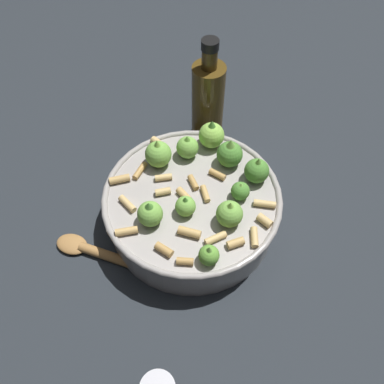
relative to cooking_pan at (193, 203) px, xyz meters
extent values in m
plane|color=#23282D|center=(0.00, 0.00, -0.04)|extent=(2.40, 2.40, 0.00)
cylinder|color=#9E9993|center=(0.00, 0.00, -0.01)|extent=(0.27, 0.27, 0.07)
torus|color=#9E9993|center=(0.00, 0.00, 0.02)|extent=(0.28, 0.28, 0.01)
sphere|color=#75B247|center=(0.05, -0.07, 0.04)|extent=(0.04, 0.04, 0.04)
cone|color=#609E38|center=(0.05, -0.07, 0.06)|extent=(0.02, 0.02, 0.01)
sphere|color=#75B247|center=(-0.07, 0.02, 0.04)|extent=(0.04, 0.04, 0.04)
cone|color=#8CC64C|center=(-0.07, 0.02, 0.06)|extent=(0.02, 0.02, 0.02)
sphere|color=#75B247|center=(-0.01, 0.03, 0.04)|extent=(0.03, 0.03, 0.03)
cone|color=#4C8933|center=(-0.01, 0.03, 0.06)|extent=(0.01, 0.01, 0.01)
sphere|color=#4C8933|center=(-0.02, -0.09, 0.05)|extent=(0.04, 0.04, 0.04)
cone|color=#75B247|center=(-0.02, -0.09, 0.07)|extent=(0.02, 0.02, 0.02)
sphere|color=#75B247|center=(0.08, -0.03, 0.05)|extent=(0.04, 0.04, 0.04)
cone|color=#8CC64C|center=(0.08, -0.03, 0.07)|extent=(0.02, 0.02, 0.02)
sphere|color=#4C8933|center=(-0.06, -0.03, 0.04)|extent=(0.03, 0.03, 0.03)
cone|color=#75B247|center=(-0.06, -0.03, 0.05)|extent=(0.02, 0.02, 0.01)
sphere|color=#75B247|center=(0.03, 0.07, 0.04)|extent=(0.04, 0.04, 0.04)
cone|color=#4C8933|center=(0.03, 0.07, 0.06)|extent=(0.02, 0.02, 0.02)
sphere|color=#609E38|center=(-0.07, 0.09, 0.04)|extent=(0.03, 0.03, 0.03)
cone|color=#75B247|center=(-0.07, 0.09, 0.06)|extent=(0.01, 0.01, 0.01)
sphere|color=#4C8933|center=(-0.07, -0.08, 0.04)|extent=(0.04, 0.04, 0.04)
cone|color=#75B247|center=(-0.07, -0.08, 0.07)|extent=(0.02, 0.02, 0.02)
sphere|color=#8CC64C|center=(0.02, -0.11, 0.05)|extent=(0.04, 0.04, 0.04)
cone|color=#4C8933|center=(0.02, -0.11, 0.07)|extent=(0.02, 0.02, 0.02)
cylinder|color=tan|center=(-0.03, 0.07, 0.03)|extent=(0.04, 0.02, 0.01)
cylinder|color=tan|center=(0.06, 0.00, 0.03)|extent=(0.03, 0.02, 0.01)
cylinder|color=tan|center=(-0.12, -0.01, 0.03)|extent=(0.03, 0.02, 0.01)
cylinder|color=tan|center=(-0.11, -0.03, 0.03)|extent=(0.03, 0.02, 0.01)
cylinder|color=tan|center=(-0.02, -0.01, 0.03)|extent=(0.03, 0.03, 0.01)
cylinder|color=tan|center=(-0.07, 0.05, 0.03)|extent=(0.03, 0.03, 0.01)
cylinder|color=tan|center=(-0.02, -0.05, 0.03)|extent=(0.03, 0.01, 0.01)
cylinder|color=tan|center=(0.11, 0.03, 0.03)|extent=(0.03, 0.03, 0.01)
cylinder|color=tan|center=(0.10, 0.00, 0.03)|extent=(0.01, 0.03, 0.01)
cylinder|color=tan|center=(0.08, 0.07, 0.03)|extent=(0.03, 0.02, 0.01)
cylinder|color=tan|center=(-0.01, 0.11, 0.03)|extent=(0.03, 0.01, 0.01)
cylinder|color=tan|center=(0.04, 0.02, 0.03)|extent=(0.03, 0.02, 0.01)
cylinder|color=tan|center=(-0.10, 0.05, 0.03)|extent=(0.02, 0.03, 0.01)
cylinder|color=tan|center=(0.01, 0.01, 0.03)|extent=(0.03, 0.02, 0.01)
cylinder|color=tan|center=(0.01, -0.02, 0.03)|extent=(0.03, 0.02, 0.01)
cylinder|color=tan|center=(-0.05, 0.11, 0.03)|extent=(0.03, 0.02, 0.01)
cylinder|color=tan|center=(-0.12, 0.03, 0.03)|extent=(0.02, 0.03, 0.01)
cylinder|color=tan|center=(0.05, 0.11, 0.03)|extent=(0.03, 0.03, 0.01)
cylinder|color=tan|center=(0.10, -0.06, 0.03)|extent=(0.03, 0.02, 0.01)
cylinder|color=#4C3814|center=(0.07, -0.18, 0.04)|extent=(0.06, 0.06, 0.16)
cylinder|color=#4C3814|center=(0.07, -0.18, 0.13)|extent=(0.03, 0.03, 0.04)
cylinder|color=black|center=(0.07, -0.18, 0.16)|extent=(0.03, 0.03, 0.02)
cylinder|color=#9E703D|center=(0.03, 0.12, -0.04)|extent=(0.19, 0.05, 0.02)
ellipsoid|color=#9E703D|center=(0.14, 0.14, -0.04)|extent=(0.06, 0.04, 0.01)
camera|label=1|loc=(-0.18, 0.32, 0.53)|focal=37.60mm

